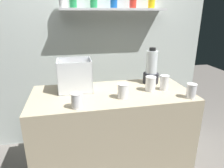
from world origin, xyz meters
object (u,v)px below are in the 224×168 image
object	(u,v)px
carrot_display_bin	(75,81)
blender_pitcher	(151,69)
juice_cup_mango_middle	(150,85)
juice_cup_carrot_right	(164,84)
juice_cup_carrot_left	(123,92)
juice_cup_pomegranate_far_left	(77,102)
juice_cup_pomegranate_far_right	(191,92)

from	to	relation	value
carrot_display_bin	blender_pitcher	xyz separation A→B (m)	(0.75, 0.05, 0.05)
juice_cup_mango_middle	juice_cup_carrot_right	bearing A→B (deg)	-2.03
carrot_display_bin	juice_cup_carrot_left	world-z (taller)	carrot_display_bin
blender_pitcher	carrot_display_bin	bearing A→B (deg)	-175.98
carrot_display_bin	juice_cup_carrot_right	distance (m)	0.81
carrot_display_bin	juice_cup_pomegranate_far_left	bearing A→B (deg)	-90.42
blender_pitcher	juice_cup_mango_middle	bearing A→B (deg)	-112.70
juice_cup_pomegranate_far_left	juice_cup_pomegranate_far_right	size ratio (longest dim) A/B	0.95
juice_cup_mango_middle	juice_cup_carrot_right	world-z (taller)	juice_cup_carrot_right
juice_cup_mango_middle	juice_cup_pomegranate_far_right	world-z (taller)	juice_cup_mango_middle
blender_pitcher	juice_cup_carrot_right	size ratio (longest dim) A/B	2.62
juice_cup_pomegranate_far_left	juice_cup_carrot_right	distance (m)	0.82
juice_cup_carrot_right	blender_pitcher	bearing A→B (deg)	101.81
carrot_display_bin	juice_cup_carrot_left	xyz separation A→B (m)	(0.38, -0.27, -0.04)
blender_pitcher	juice_cup_carrot_right	world-z (taller)	blender_pitcher
juice_cup_mango_middle	juice_cup_pomegranate_far_right	bearing A→B (deg)	-40.50
blender_pitcher	juice_cup_pomegranate_far_left	world-z (taller)	blender_pitcher
juice_cup_carrot_left	juice_cup_mango_middle	size ratio (longest dim) A/B	0.94
juice_cup_pomegranate_far_left	juice_cup_pomegranate_far_right	xyz separation A→B (m)	(0.93, -0.00, 0.01)
carrot_display_bin	juice_cup_mango_middle	xyz separation A→B (m)	(0.66, -0.15, -0.03)
juice_cup_pomegranate_far_left	juice_cup_carrot_right	xyz separation A→B (m)	(0.79, 0.22, 0.01)
blender_pitcher	juice_cup_pomegranate_far_right	xyz separation A→B (m)	(0.18, -0.43, -0.08)
juice_cup_carrot_left	juice_cup_carrot_right	world-z (taller)	juice_cup_carrot_right
carrot_display_bin	juice_cup_pomegranate_far_right	distance (m)	1.00
juice_cup_carrot_right	juice_cup_pomegranate_far_right	bearing A→B (deg)	-58.91
juice_cup_pomegranate_far_left	juice_cup_pomegranate_far_right	distance (m)	0.93
juice_cup_pomegranate_far_left	juice_cup_mango_middle	world-z (taller)	juice_cup_mango_middle
juice_cup_carrot_left	juice_cup_pomegranate_far_right	size ratio (longest dim) A/B	1.01
carrot_display_bin	juice_cup_mango_middle	bearing A→B (deg)	-13.08
juice_cup_pomegranate_far_right	juice_cup_carrot_right	bearing A→B (deg)	121.09
juice_cup_mango_middle	carrot_display_bin	bearing A→B (deg)	166.92
carrot_display_bin	juice_cup_carrot_right	world-z (taller)	carrot_display_bin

